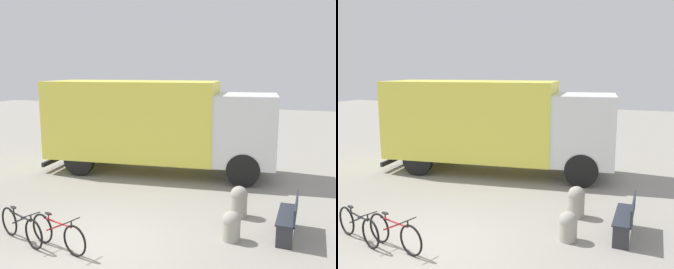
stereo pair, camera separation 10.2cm
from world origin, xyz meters
The scene contains 7 objects.
ground_plane centered at (0.00, 0.00, 0.00)m, with size 60.00×60.00×0.00m, color gray.
delivery_truck centered at (-1.04, 5.94, 1.84)m, with size 8.43×3.45×3.31m.
park_bench centered at (3.87, 2.01, 0.49)m, with size 0.41×1.46×0.88m.
bicycle_near centered at (-1.58, -0.39, 0.35)m, with size 1.61×0.66×0.75m.
bicycle_middle centered at (-0.61, -0.38, 0.35)m, with size 1.65×0.55×0.75m.
bollard_near_bench centered at (2.69, 1.33, 0.35)m, with size 0.41×0.41×0.67m.
bollard_far_bench centered at (2.59, 2.74, 0.43)m, with size 0.44×0.44×0.80m.
Camera 1 is at (4.16, -6.39, 3.72)m, focal length 40.00 mm.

